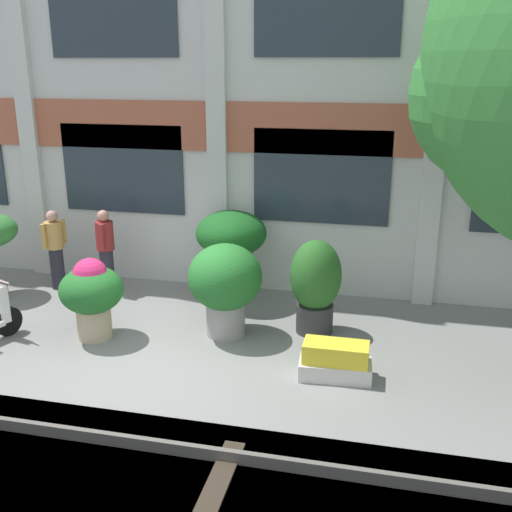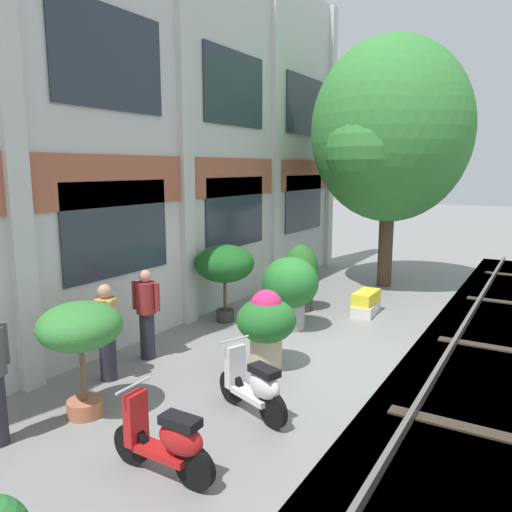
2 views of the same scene
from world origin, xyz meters
The scene contains 14 objects.
ground_plane centered at (0.00, 0.00, 0.00)m, with size 80.00×80.00×0.00m, color gray.
apartment_facade centered at (0.00, 3.29, 4.19)m, with size 15.78×0.64×8.42m.
rail_tracks centered at (0.00, -2.96, -0.13)m, with size 23.42×2.80×0.43m.
broadleaf_tree centered at (5.56, 0.37, 4.20)m, with size 4.53×4.32×6.80m.
potted_plant_ribbed_drum centered at (2.09, 1.34, 0.85)m, with size 0.83×0.83×1.56m.
potted_plant_tall_urn centered at (-4.05, 1.61, 1.19)m, with size 1.11×1.11×1.58m.
potted_plant_stone_basin centered at (0.71, 0.92, 0.90)m, with size 1.18×1.18×1.52m.
potted_plant_square_trough centered at (2.58, -0.10, 0.25)m, with size 1.03×0.54×0.52m.
potted_plant_glazed_jar centered at (-1.31, 0.34, 0.78)m, with size 1.00×1.00×1.33m.
potted_plant_low_pan centered at (0.42, 2.36, 1.26)m, with size 1.28×1.28×1.70m.
scooter_near_curb centered at (-2.89, -0.38, 0.44)m, with size 0.69×1.33×0.98m.
scooter_second_parked centered at (-4.55, -0.27, 0.44)m, with size 0.50×1.38×0.98m.
resident_by_doorway centered at (-3.05, 2.22, 0.83)m, with size 0.34×0.49×1.56m.
resident_watching_tracks centered at (-2.05, 2.32, 0.85)m, with size 0.34×0.52×1.59m.
Camera 2 is at (-8.28, -3.62, 3.33)m, focal length 35.00 mm.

